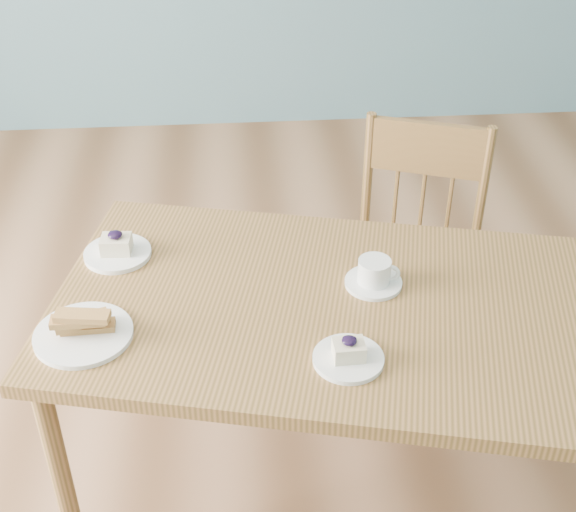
{
  "coord_description": "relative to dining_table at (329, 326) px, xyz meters",
  "views": [
    {
      "loc": [
        0.07,
        -1.24,
        1.8
      ],
      "look_at": [
        0.18,
        0.21,
        0.77
      ],
      "focal_mm": 50.0,
      "sensor_mm": 36.0,
      "label": 1
    }
  ],
  "objects": [
    {
      "name": "dining_table",
      "position": [
        0.0,
        0.0,
        0.0
      ],
      "size": [
        1.38,
        0.98,
        0.67
      ],
      "rotation": [
        0.0,
        0.0,
        -0.22
      ],
      "color": "#99673A",
      "rests_on": "ground"
    },
    {
      "name": "cheesecake_plate_far",
      "position": [
        -0.5,
        0.23,
        0.08
      ],
      "size": [
        0.16,
        0.16,
        0.07
      ],
      "rotation": [
        0.0,
        0.0,
        -0.07
      ],
      "color": "white",
      "rests_on": "dining_table"
    },
    {
      "name": "biscotti_plate",
      "position": [
        -0.54,
        -0.07,
        0.09
      ],
      "size": [
        0.21,
        0.21,
        0.07
      ],
      "rotation": [
        0.0,
        0.0,
        0.12
      ],
      "color": "white",
      "rests_on": "dining_table"
    },
    {
      "name": "cheesecake_plate_near",
      "position": [
        0.02,
        -0.19,
        0.08
      ],
      "size": [
        0.15,
        0.15,
        0.06
      ],
      "rotation": [
        0.0,
        0.0,
        0.05
      ],
      "color": "white",
      "rests_on": "dining_table"
    },
    {
      "name": "room",
      "position": [
        -0.28,
        -0.16,
        0.74
      ],
      "size": [
        5.01,
        5.01,
        2.71
      ],
      "color": "#A4704C",
      "rests_on": "ground"
    },
    {
      "name": "dining_chair",
      "position": [
        0.31,
        0.5,
        -0.19
      ],
      "size": [
        0.47,
        0.46,
        0.82
      ],
      "rotation": [
        0.0,
        0.0,
        -0.34
      ],
      "color": "#99673A",
      "rests_on": "ground"
    },
    {
      "name": "coffee_cup",
      "position": [
        0.11,
        0.06,
        0.1
      ],
      "size": [
        0.13,
        0.13,
        0.07
      ],
      "rotation": [
        0.0,
        0.0,
        -0.28
      ],
      "color": "white",
      "rests_on": "dining_table"
    }
  ]
}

